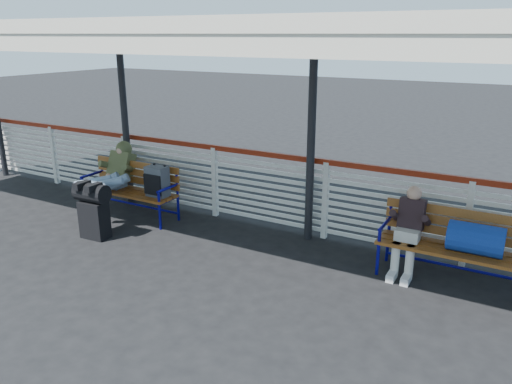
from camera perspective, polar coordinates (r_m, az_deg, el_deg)
The scene contains 8 objects.
ground at distance 7.29m, azimuth -13.04°, elevation -7.14°, with size 60.00×60.00×0.00m, color black.
fence at distance 8.45m, azimuth -4.73°, elevation 1.52°, with size 12.08×0.08×1.24m.
canopy at distance 7.29m, azimuth -9.99°, elevation 17.72°, with size 12.60×3.60×3.16m.
luggage_stack at distance 7.94m, azimuth -18.10°, elevation -1.79°, with size 0.54×0.32×0.87m.
bench_left at distance 8.56m, azimuth -13.03°, elevation 0.98°, with size 1.80×0.56×0.97m.
bench_right at distance 6.61m, azimuth 22.88°, elevation -5.01°, with size 1.80×0.56×0.92m.
traveler_man at distance 8.56m, azimuth -16.50°, elevation 1.47°, with size 0.94×1.64×0.77m.
companion_person at distance 6.71m, azimuth 17.02°, elevation -4.16°, with size 0.32×0.66×1.15m.
Camera 1 is at (4.59, -4.80, 3.00)m, focal length 35.00 mm.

